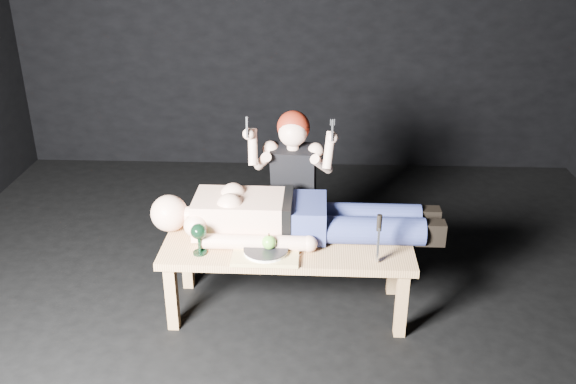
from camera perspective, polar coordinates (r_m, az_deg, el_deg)
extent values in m
plane|color=black|center=(3.66, -0.20, -12.14)|extent=(5.00, 5.00, 0.00)
cube|color=tan|center=(3.67, -0.03, -7.80)|extent=(1.43, 0.55, 0.45)
cube|color=tan|center=(3.43, -2.05, -5.71)|extent=(0.37, 0.26, 0.02)
cylinder|color=white|center=(3.42, -2.05, -5.41)|extent=(0.24, 0.24, 0.02)
sphere|color=#5FA920|center=(3.40, -1.76, -4.64)|extent=(0.08, 0.08, 0.08)
cube|color=#B2B2B7|center=(3.46, -5.04, -5.67)|extent=(0.03, 0.15, 0.01)
cube|color=#B2B2B7|center=(3.39, 0.71, -6.23)|extent=(0.07, 0.14, 0.01)
cube|color=#B2B2B7|center=(3.47, -0.17, -5.46)|extent=(0.13, 0.09, 0.01)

